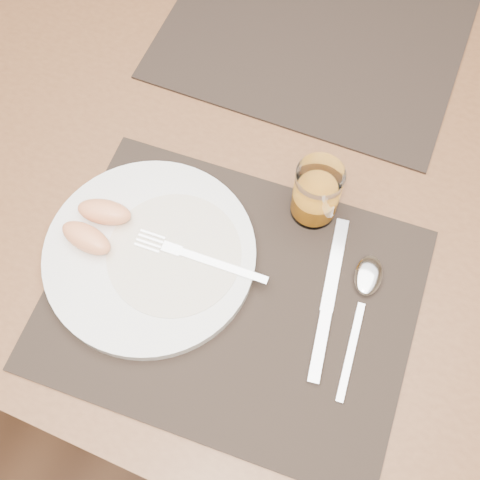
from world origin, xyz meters
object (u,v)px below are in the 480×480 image
at_px(fork, 190,255).
at_px(knife, 326,311).
at_px(table, 273,184).
at_px(plate, 150,254).
at_px(placemat_near, 231,298).
at_px(spoon, 366,286).
at_px(juice_glass, 316,195).
at_px(placemat_far, 312,37).

xyz_separation_m(fork, knife, (0.18, 0.00, -0.02)).
height_order(table, plate, plate).
relative_size(placemat_near, spoon, 2.34).
xyz_separation_m(placemat_near, juice_glass, (0.05, 0.16, 0.04)).
distance_m(plate, knife, 0.23).
bearing_deg(table, placemat_near, -82.99).
bearing_deg(plate, knife, 4.62).
bearing_deg(plate, juice_glass, 41.12).
height_order(placemat_far, knife, knife).
bearing_deg(juice_glass, table, 140.43).
bearing_deg(placemat_far, spoon, -60.65).
relative_size(table, spoon, 7.28).
distance_m(placemat_near, placemat_far, 0.44).
bearing_deg(placemat_near, table, 97.01).
height_order(plate, juice_glass, juice_glass).
xyz_separation_m(table, fork, (-0.04, -0.19, 0.11)).
height_order(fork, spoon, fork).
bearing_deg(spoon, table, 141.09).
distance_m(plate, fork, 0.05).
bearing_deg(fork, placemat_far, 88.14).
relative_size(placemat_far, fork, 2.57).
bearing_deg(fork, placemat_near, -20.56).
distance_m(table, knife, 0.25).
bearing_deg(spoon, placemat_far, 119.35).
xyz_separation_m(plate, spoon, (0.27, 0.07, -0.00)).
height_order(placemat_far, plate, plate).
xyz_separation_m(plate, knife, (0.23, 0.02, -0.01)).
distance_m(table, juice_glass, 0.16).
xyz_separation_m(table, juice_glass, (0.08, -0.06, 0.13)).
bearing_deg(placemat_near, plate, 175.18).
height_order(placemat_far, spoon, spoon).
bearing_deg(spoon, knife, -125.19).
bearing_deg(spoon, placemat_near, -152.52).
xyz_separation_m(placemat_far, juice_glass, (0.10, -0.28, 0.04)).
relative_size(table, placemat_near, 3.11).
distance_m(knife, juice_glass, 0.15).
height_order(table, knife, knife).
relative_size(placemat_near, juice_glass, 4.90).
bearing_deg(spoon, plate, -165.72).
relative_size(knife, spoon, 1.14).
bearing_deg(spoon, fork, -166.49).
bearing_deg(placemat_far, juice_glass, -69.74).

